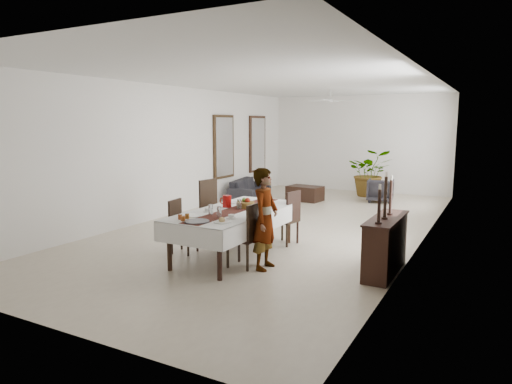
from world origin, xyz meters
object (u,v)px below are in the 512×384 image
at_px(sofa, 250,189).
at_px(dining_table_top, 235,212).
at_px(woman, 265,219).
at_px(sideboard_body, 385,246).
at_px(red_pitcher, 227,201).

bearing_deg(sofa, dining_table_top, -164.53).
distance_m(woman, sofa, 6.84).
distance_m(dining_table_top, sideboard_body, 2.55).
bearing_deg(dining_table_top, sideboard_body, 7.11).
xyz_separation_m(red_pitcher, sofa, (-2.47, 5.29, -0.62)).
relative_size(dining_table_top, sofa, 1.26).
height_order(red_pitcher, sideboard_body, red_pitcher).
relative_size(woman, sofa, 0.79).
xyz_separation_m(dining_table_top, sideboard_body, (2.51, 0.29, -0.35)).
height_order(red_pitcher, sofa, red_pitcher).
xyz_separation_m(red_pitcher, woman, (1.05, -0.56, -0.11)).
distance_m(dining_table_top, sofa, 6.11).
xyz_separation_m(woman, sofa, (-3.52, 5.85, -0.51)).
relative_size(dining_table_top, sideboard_body, 1.81).
bearing_deg(red_pitcher, sideboard_body, 2.76).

